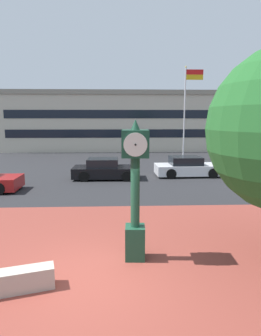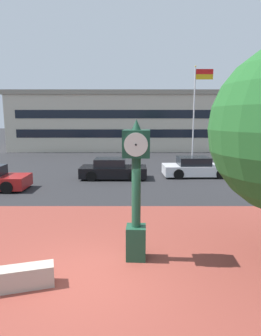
# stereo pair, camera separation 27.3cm
# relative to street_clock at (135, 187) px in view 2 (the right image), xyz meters

# --- Properties ---
(ground_plane) EXTENTS (200.00, 200.00, 0.00)m
(ground_plane) POSITION_rel_street_clock_xyz_m (-1.11, -1.00, -2.01)
(ground_plane) COLOR #262628
(plaza_brick_paving) EXTENTS (44.00, 9.71, 0.01)m
(plaza_brick_paving) POSITION_rel_street_clock_xyz_m (-1.11, -0.15, -2.01)
(plaza_brick_paving) COLOR brown
(plaza_brick_paving) RESTS_ON ground
(street_clock) EXTENTS (0.72, 0.80, 3.75)m
(street_clock) POSITION_rel_street_clock_xyz_m (0.00, 0.00, 0.00)
(street_clock) COLOR #19422D
(street_clock) RESTS_ON ground
(car_street_near) EXTENTS (4.15, 1.99, 1.28)m
(car_street_near) POSITION_rel_street_clock_xyz_m (-1.27, 10.56, -1.44)
(car_street_near) COLOR black
(car_street_near) RESTS_ON ground
(car_street_distant) EXTENTS (4.37, 2.04, 1.28)m
(car_street_distant) POSITION_rel_street_clock_xyz_m (4.11, 11.20, -1.44)
(car_street_distant) COLOR silver
(car_street_distant) RESTS_ON ground
(flagpole_primary) EXTENTS (1.62, 0.14, 8.21)m
(flagpole_primary) POSITION_rel_street_clock_xyz_m (5.62, 18.60, 2.82)
(flagpole_primary) COLOR silver
(flagpole_primary) RESTS_ON ground
(civic_building) EXTENTS (25.45, 15.64, 6.77)m
(civic_building) POSITION_rel_street_clock_xyz_m (-1.43, 32.08, 1.38)
(civic_building) COLOR beige
(civic_building) RESTS_ON ground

